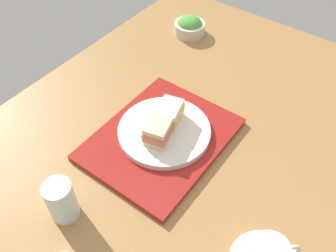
# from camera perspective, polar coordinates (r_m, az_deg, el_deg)

# --- Properties ---
(ground_plane) EXTENTS (1.40, 1.00, 0.03)m
(ground_plane) POSITION_cam_1_polar(r_m,az_deg,el_deg) (0.94, 1.53, -4.46)
(ground_plane) COLOR olive
(serving_tray) EXTENTS (0.37, 0.29, 0.02)m
(serving_tray) POSITION_cam_1_polar(r_m,az_deg,el_deg) (0.94, -1.00, -1.90)
(serving_tray) COLOR maroon
(serving_tray) RESTS_ON ground_plane
(sandwich_plate) EXTENTS (0.24, 0.24, 0.02)m
(sandwich_plate) POSITION_cam_1_polar(r_m,az_deg,el_deg) (0.94, -0.59, -0.79)
(sandwich_plate) COLOR silver
(sandwich_plate) RESTS_ON serving_tray
(sandwich_near) EXTENTS (0.09, 0.07, 0.05)m
(sandwich_near) POSITION_cam_1_polar(r_m,az_deg,el_deg) (0.93, 0.22, 1.99)
(sandwich_near) COLOR #EFE5C1
(sandwich_near) RESTS_ON sandwich_plate
(sandwich_far) EXTENTS (0.09, 0.08, 0.05)m
(sandwich_far) POSITION_cam_1_polar(r_m,az_deg,el_deg) (0.89, -1.46, -0.72)
(sandwich_far) COLOR beige
(sandwich_far) RESTS_ON sandwich_plate
(salad_bowl) EXTENTS (0.11, 0.11, 0.06)m
(salad_bowl) POSITION_cam_1_polar(r_m,az_deg,el_deg) (1.31, 3.38, 15.27)
(salad_bowl) COLOR beige
(salad_bowl) RESTS_ON ground_plane
(drinking_glass) EXTENTS (0.06, 0.06, 0.10)m
(drinking_glass) POSITION_cam_1_polar(r_m,az_deg,el_deg) (0.82, -16.33, -11.11)
(drinking_glass) COLOR silver
(drinking_glass) RESTS_ON ground_plane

